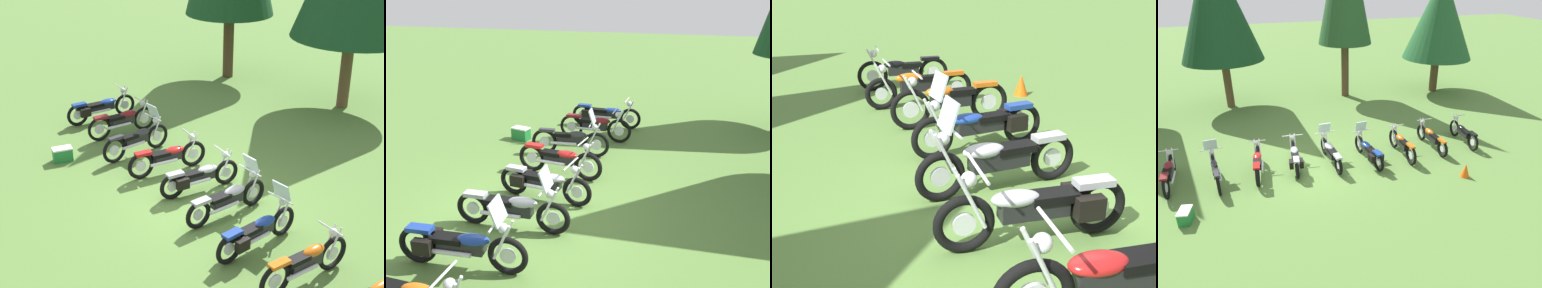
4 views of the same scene
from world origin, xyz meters
TOP-DOWN VIEW (x-y plane):
  - ground_plane at (0.00, 0.00)m, footprint 80.00×80.00m
  - motorcycle_0 at (-6.27, 0.12)m, footprint 0.73×2.39m
  - motorcycle_1 at (-4.83, 0.19)m, footprint 0.66×2.28m
  - motorcycle_2 at (-3.37, -0.11)m, footprint 0.78×2.22m
  - motorcycle_3 at (-1.97, 0.06)m, footprint 0.65×2.29m
  - motorcycle_4 at (-0.65, 0.14)m, footprint 0.77×2.24m
  - motorcycle_5 at (0.67, 0.07)m, footprint 0.75×2.35m
  - motorcycle_6 at (2.06, -0.23)m, footprint 0.76×2.31m
  - picnic_cooler at (-4.17, -2.04)m, footprint 0.42×0.59m

SIDE VIEW (x-z plane):
  - ground_plane at x=0.00m, z-range 0.00..0.00m
  - picnic_cooler at x=-4.17m, z-range 0.00..0.40m
  - motorcycle_4 at x=-0.65m, z-range -0.06..0.93m
  - motorcycle_0 at x=-6.27m, z-range -0.05..0.96m
  - motorcycle_3 at x=-1.97m, z-range -0.05..0.97m
  - motorcycle_6 at x=2.06m, z-range -0.22..1.14m
  - motorcycle_5 at x=0.67m, z-range -0.21..1.14m
  - motorcycle_2 at x=-3.37m, z-range -0.21..1.17m
  - motorcycle_1 at x=-4.83m, z-range -0.03..0.99m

